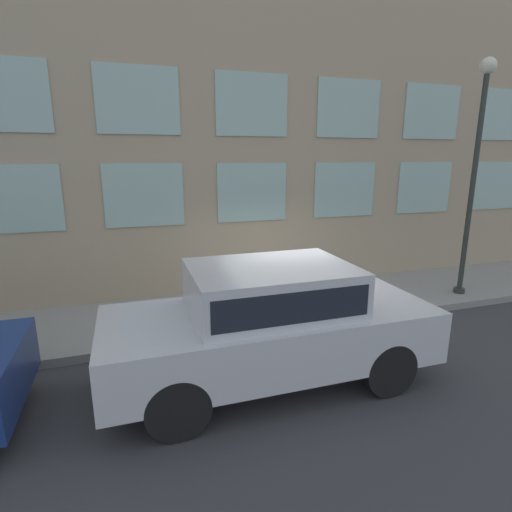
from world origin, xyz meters
TOP-DOWN VIEW (x-y plane):
  - ground_plane at (0.00, 0.00)m, footprint 80.00×80.00m
  - sidewalk at (1.30, 0.00)m, footprint 2.61×60.00m
  - building_facade at (2.76, -0.00)m, footprint 0.33×40.00m
  - fire_hydrant at (0.62, 0.18)m, footprint 0.28×0.40m
  - person at (0.86, 0.83)m, footprint 0.31×0.21m
  - parked_car_silver_near at (-1.51, 1.00)m, footprint 1.98×4.97m
  - street_lamp at (0.59, -4.78)m, footprint 0.36×0.36m

SIDE VIEW (x-z plane):
  - ground_plane at x=0.00m, z-range 0.00..0.00m
  - sidewalk at x=1.30m, z-range 0.00..0.16m
  - fire_hydrant at x=0.62m, z-range 0.17..0.97m
  - person at x=0.86m, z-range 0.29..1.59m
  - parked_car_silver_near at x=-1.51m, z-range 0.10..2.00m
  - street_lamp at x=0.59m, z-range 0.82..6.23m
  - building_facade at x=2.76m, z-range -0.01..11.07m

